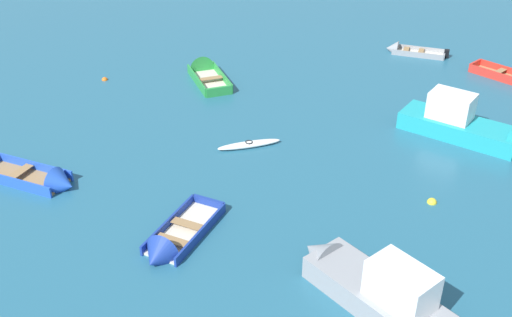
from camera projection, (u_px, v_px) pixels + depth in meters
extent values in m
cube|color=beige|center=(185.00, 231.00, 22.82)|extent=(3.01, 3.70, 0.10)
cube|color=navy|center=(201.00, 233.00, 22.48)|extent=(2.03, 3.17, 0.40)
cube|color=navy|center=(169.00, 223.00, 23.01)|extent=(2.03, 3.17, 0.40)
cube|color=navy|center=(209.00, 203.00, 24.18)|extent=(1.26, 0.86, 0.40)
cone|color=navy|center=(157.00, 258.00, 21.25)|extent=(1.61, 1.44, 1.37)
cube|color=#937047|center=(187.00, 224.00, 22.85)|extent=(1.29, 1.00, 0.03)
cube|color=#937047|center=(172.00, 240.00, 22.02)|extent=(1.29, 1.00, 0.03)
cube|color=beige|center=(418.00, 54.00, 38.64)|extent=(3.21, 2.27, 0.09)
cube|color=gray|center=(417.00, 55.00, 38.12)|extent=(2.91, 1.46, 0.34)
cube|color=gray|center=(419.00, 49.00, 39.02)|extent=(2.91, 1.46, 0.34)
cube|color=gray|center=(444.00, 55.00, 38.12)|extent=(0.58, 1.03, 0.34)
cone|color=gray|center=(392.00, 49.00, 39.03)|extent=(1.12, 1.28, 1.07)
cube|color=#937047|center=(421.00, 51.00, 38.49)|extent=(0.73, 1.04, 0.03)
cube|color=#937047|center=(406.00, 50.00, 38.75)|extent=(0.73, 1.04, 0.03)
cube|color=black|center=(447.00, 53.00, 38.02)|extent=(0.39, 0.39, 0.48)
ellipsoid|color=white|center=(249.00, 144.00, 28.37)|extent=(3.09, 1.00, 0.27)
torus|color=black|center=(249.00, 142.00, 28.30)|extent=(0.43, 0.43, 0.06)
cube|color=#99754C|center=(25.00, 178.00, 26.00)|extent=(3.95, 3.03, 0.12)
cube|color=blue|center=(35.00, 167.00, 26.46)|extent=(3.49, 2.06, 0.49)
cube|color=blue|center=(13.00, 183.00, 25.36)|extent=(3.49, 2.06, 0.49)
cone|color=blue|center=(63.00, 184.00, 25.20)|extent=(1.45, 1.61, 1.33)
cube|color=#937047|center=(20.00, 172.00, 25.93)|extent=(0.98, 1.29, 0.03)
cube|color=teal|center=(459.00, 128.00, 29.13)|extent=(5.41, 5.17, 0.84)
cube|color=white|center=(451.00, 106.00, 28.87)|extent=(2.41, 2.37, 1.28)
cube|color=black|center=(471.00, 106.00, 28.29)|extent=(0.99, 1.07, 0.56)
cube|color=beige|center=(210.00, 82.00, 34.82)|extent=(2.23, 3.86, 0.13)
cube|color=#288C3D|center=(197.00, 80.00, 34.50)|extent=(0.97, 3.71, 0.51)
cube|color=#288C3D|center=(222.00, 77.00, 34.95)|extent=(0.97, 3.71, 0.51)
cube|color=#288C3D|center=(219.00, 91.00, 33.20)|extent=(1.49, 0.50, 0.51)
cone|color=#288C3D|center=(200.00, 66.00, 36.30)|extent=(1.62, 1.18, 1.46)
cube|color=#937047|center=(210.00, 78.00, 34.51)|extent=(1.42, 0.70, 0.03)
cube|color=#99754C|center=(502.00, 77.00, 35.45)|extent=(2.93, 3.40, 0.12)
cube|color=red|center=(507.00, 71.00, 35.71)|extent=(2.17, 2.89, 0.50)
cube|color=red|center=(497.00, 76.00, 35.00)|extent=(2.17, 2.89, 0.50)
cube|color=red|center=(475.00, 65.00, 36.46)|extent=(1.03, 0.81, 0.50)
cube|color=#937047|center=(500.00, 71.00, 35.42)|extent=(1.09, 0.94, 0.03)
cube|color=gray|center=(383.00, 301.00, 19.16)|extent=(4.50, 5.65, 0.84)
cone|color=gray|center=(318.00, 254.00, 21.07)|extent=(1.84, 1.73, 1.46)
cube|color=white|center=(401.00, 285.00, 18.25)|extent=(2.15, 2.37, 1.27)
cube|color=black|center=(379.00, 263.00, 18.71)|extent=(1.09, 0.78, 0.56)
sphere|color=yellow|center=(432.00, 203.00, 24.54)|extent=(0.40, 0.40, 0.40)
sphere|color=orange|center=(105.00, 80.00, 35.18)|extent=(0.34, 0.34, 0.34)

